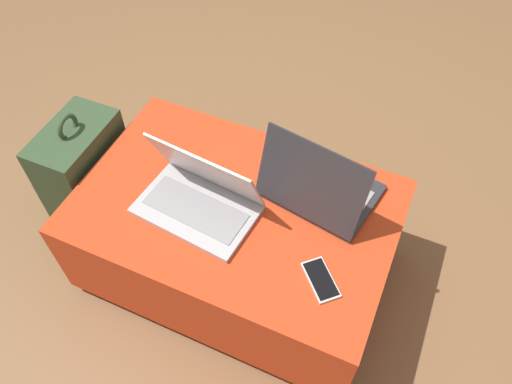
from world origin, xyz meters
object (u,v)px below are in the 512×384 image
(cell_phone, at_px, (321,280))
(laptop_near, at_px, (200,196))
(laptop_far, at_px, (318,187))
(backpack, at_px, (85,175))

(cell_phone, bearing_deg, laptop_near, 123.55)
(laptop_far, relative_size, cell_phone, 2.65)
(cell_phone, bearing_deg, backpack, 127.06)
(laptop_near, height_order, backpack, laptop_near)
(laptop_near, relative_size, cell_phone, 2.70)
(laptop_near, relative_size, backpack, 0.74)
(laptop_near, bearing_deg, backpack, 179.71)
(laptop_near, bearing_deg, laptop_far, 34.75)
(cell_phone, bearing_deg, laptop_far, 68.14)
(laptop_far, bearing_deg, backpack, 17.92)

